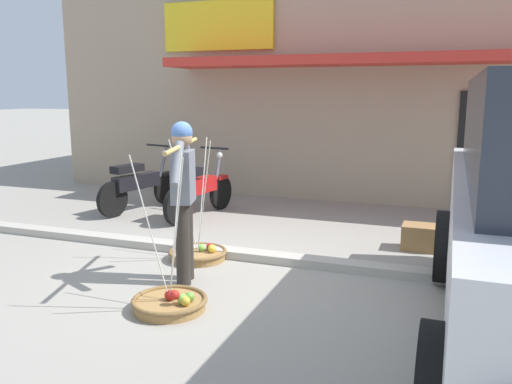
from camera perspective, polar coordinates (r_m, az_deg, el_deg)
ground_plane at (r=5.90m, az=-4.93°, el=-8.97°), size 90.00×90.00×0.00m
sidewalk_curb at (r=6.49m, az=-2.30°, el=-6.62°), size 20.00×0.24×0.10m
fruit_vendor at (r=5.51m, az=-7.84°, el=0.07°), size 0.47×1.45×1.70m
fruit_basket_left_side at (r=6.44m, az=-6.26°, el=-6.60°), size 0.71×0.71×1.45m
fruit_basket_right_side at (r=5.05m, az=-9.23°, el=-11.63°), size 0.71×0.71×1.45m
motorcycle_nearest_shop at (r=9.11m, az=-12.49°, el=0.81°), size 0.64×1.78×1.09m
motorcycle_second_in_row at (r=8.50m, az=-6.20°, el=0.30°), size 0.54×1.81×1.09m
storefront_building at (r=11.99m, az=14.29°, el=10.99°), size 13.00×6.00×4.20m
wooden_crate at (r=7.09m, az=17.23°, el=-4.67°), size 0.44×0.36×0.32m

